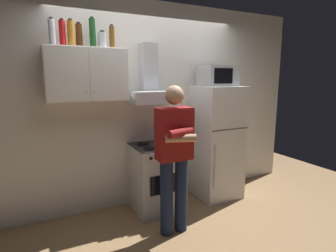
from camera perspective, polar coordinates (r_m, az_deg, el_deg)
The scene contains 16 objects.
ground_plane at distance 3.61m, azimuth 0.00°, elevation -18.27°, with size 7.00×7.00×0.00m, color olive.
back_wall_tiled at distance 3.74m, azimuth -4.08°, elevation 4.48°, with size 4.80×0.10×2.70m, color silver.
upper_cabinet at distance 3.27m, azimuth -16.77°, elevation 10.28°, with size 0.90×0.37×0.60m.
stove_oven at distance 3.62m, azimuth -2.50°, elevation -10.69°, with size 0.60×0.62×0.87m.
range_hood at distance 3.50m, azimuth -3.49°, elevation 8.16°, with size 0.60×0.44×0.75m.
refrigerator at distance 3.97m, azimuth 10.13°, elevation -3.39°, with size 0.60×0.62×1.60m.
microwave at distance 3.87m, azimuth 10.41°, elevation 10.32°, with size 0.48×0.37×0.28m.
person_standing at distance 2.93m, azimuth 1.34°, elevation -6.07°, with size 0.38×0.33×1.64m.
cooking_pot at distance 3.42m, azimuth 0.24°, elevation -3.20°, with size 0.29×0.19×0.11m.
bottle_soda_red at distance 3.24m, azimuth -21.32°, elevation 17.73°, with size 0.07×0.07×0.28m.
bottle_beer_brown at distance 3.40m, azimuth -11.70°, elevation 17.78°, with size 0.06×0.06×0.28m.
bottle_wine_green at distance 3.35m, azimuth -15.58°, elevation 18.28°, with size 0.07×0.07×0.34m.
bottle_rum_dark at distance 3.32m, azimuth -18.20°, elevation 17.62°, with size 0.07×0.07×0.27m.
bottle_vodka_clear at distance 3.28m, azimuth -23.24°, elevation 17.63°, with size 0.07×0.07×0.29m.
bottle_liquor_amber at distance 3.25m, azimuth -19.75°, elevation 17.84°, with size 0.07×0.07×0.29m.
bottle_canister_steel at distance 3.35m, azimuth -13.63°, elevation 17.14°, with size 0.09×0.09×0.20m.
Camera 1 is at (-1.40, -2.85, 1.72)m, focal length 28.99 mm.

